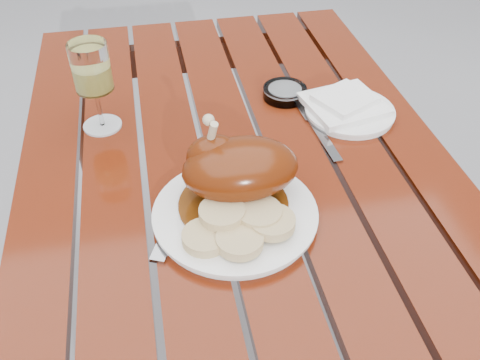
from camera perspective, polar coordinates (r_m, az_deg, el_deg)
name	(u,v)px	position (r m, az deg, el deg)	size (l,w,h in m)	color
table	(235,276)	(1.29, -0.49, -10.24)	(0.80, 1.20, 0.75)	maroon
dinner_plate	(235,215)	(0.88, -0.52, -3.72)	(0.27, 0.27, 0.02)	white
roast_duck	(236,168)	(0.87, -0.41, 1.26)	(0.20, 0.18, 0.14)	#512609
bread_dumplings	(240,225)	(0.83, -0.02, -4.82)	(0.18, 0.12, 0.03)	tan
wine_glass	(95,87)	(1.08, -15.21, 9.53)	(0.08, 0.08, 0.18)	#D1CE5F
side_plate	(350,112)	(1.14, 11.60, 7.12)	(0.19, 0.19, 0.02)	white
napkin	(344,104)	(1.14, 11.05, 7.94)	(0.15, 0.14, 0.01)	white
ashtray	(285,93)	(1.18, 4.79, 9.28)	(0.10, 0.10, 0.02)	#B2B7BC
fork	(176,217)	(0.89, -6.83, -3.97)	(0.02, 0.20, 0.01)	gray
knife	(319,132)	(1.08, 8.47, 5.05)	(0.02, 0.20, 0.01)	gray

